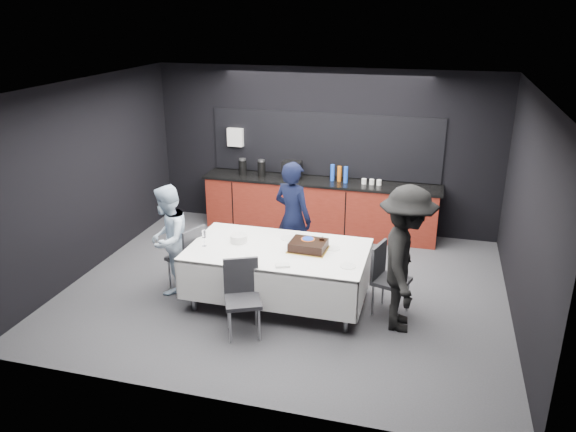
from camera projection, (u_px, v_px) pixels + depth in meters
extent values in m
plane|color=#424247|center=(286.00, 288.00, 7.93)|extent=(6.00, 6.00, 0.00)
cube|color=white|center=(286.00, 87.00, 6.95)|extent=(6.00, 5.00, 0.04)
cube|color=black|center=(324.00, 150.00, 9.70)|extent=(6.00, 0.04, 2.80)
cube|color=black|center=(214.00, 276.00, 5.18)|extent=(6.00, 0.04, 2.80)
cube|color=black|center=(88.00, 177.00, 8.18)|extent=(0.04, 5.00, 2.80)
cube|color=black|center=(528.00, 215.00, 6.70)|extent=(0.04, 5.00, 2.80)
cube|color=#61180F|center=(320.00, 207.00, 9.76)|extent=(4.00, 0.60, 0.90)
cube|color=black|center=(320.00, 182.00, 9.60)|extent=(4.10, 0.64, 0.04)
cube|color=black|center=(324.00, 145.00, 9.65)|extent=(4.00, 0.03, 1.10)
cube|color=white|center=(236.00, 137.00, 9.98)|extent=(0.28, 0.12, 0.32)
cylinder|color=black|center=(243.00, 167.00, 9.89)|extent=(0.14, 0.14, 0.26)
cylinder|color=black|center=(262.00, 169.00, 9.80)|extent=(0.14, 0.14, 0.26)
cube|color=black|center=(292.00, 170.00, 9.66)|extent=(0.32, 0.24, 0.30)
cylinder|color=blue|center=(332.00, 173.00, 9.54)|extent=(0.07, 0.07, 0.28)
cylinder|color=orange|center=(339.00, 174.00, 9.51)|extent=(0.07, 0.07, 0.26)
cylinder|color=blue|center=(346.00, 175.00, 9.41)|extent=(0.07, 0.07, 0.28)
cylinder|color=white|center=(364.00, 181.00, 9.39)|extent=(0.08, 0.08, 0.09)
cylinder|color=white|center=(372.00, 182.00, 9.36)|extent=(0.08, 0.08, 0.09)
cylinder|color=white|center=(379.00, 182.00, 9.33)|extent=(0.08, 0.08, 0.09)
cylinder|color=#99999E|center=(242.00, 159.00, 9.84)|extent=(0.12, 0.12, 0.03)
cylinder|color=#99999E|center=(261.00, 161.00, 9.75)|extent=(0.12, 0.12, 0.03)
cylinder|color=#99999E|center=(193.00, 284.00, 7.23)|extent=(0.06, 0.06, 0.75)
cylinder|color=#99999E|center=(222.00, 253.00, 8.14)|extent=(0.06, 0.06, 0.75)
cylinder|color=#99999E|center=(346.00, 304.00, 6.74)|extent=(0.06, 0.06, 0.75)
cylinder|color=#99999E|center=(359.00, 269.00, 7.64)|extent=(0.06, 0.06, 0.75)
cube|color=white|center=(278.00, 250.00, 7.30)|extent=(2.32, 1.32, 0.04)
cube|color=white|center=(263.00, 291.00, 6.81)|extent=(2.32, 0.02, 0.55)
cube|color=white|center=(291.00, 249.00, 7.98)|extent=(2.32, 0.02, 0.55)
cube|color=white|center=(197.00, 259.00, 7.68)|extent=(0.02, 1.32, 0.55)
cube|color=white|center=(365.00, 279.00, 7.11)|extent=(0.02, 1.32, 0.55)
cube|color=gold|center=(308.00, 249.00, 7.25)|extent=(0.51, 0.43, 0.01)
cube|color=black|center=(308.00, 246.00, 7.23)|extent=(0.47, 0.39, 0.10)
cube|color=black|center=(308.00, 242.00, 7.21)|extent=(0.47, 0.39, 0.01)
cylinder|color=#DF5A12|center=(308.00, 239.00, 7.27)|extent=(0.18, 0.18, 0.00)
cylinder|color=#1738B1|center=(308.00, 239.00, 7.27)|extent=(0.15, 0.15, 0.01)
sphere|color=black|center=(324.00, 238.00, 7.27)|extent=(0.04, 0.04, 0.04)
sphere|color=black|center=(325.00, 239.00, 7.23)|extent=(0.04, 0.04, 0.04)
sphere|color=black|center=(322.00, 239.00, 7.24)|extent=(0.04, 0.04, 0.04)
cylinder|color=white|center=(239.00, 238.00, 7.48)|extent=(0.22, 0.22, 0.10)
cylinder|color=white|center=(250.00, 258.00, 7.00)|extent=(0.19, 0.19, 0.01)
cylinder|color=white|center=(333.00, 248.00, 7.29)|extent=(0.18, 0.18, 0.01)
cylinder|color=white|center=(348.00, 266.00, 6.79)|extent=(0.20, 0.20, 0.01)
cylinder|color=white|center=(289.00, 238.00, 7.61)|extent=(0.22, 0.22, 0.01)
cube|color=white|center=(283.00, 265.00, 6.79)|extent=(0.20, 0.17, 0.03)
cylinder|color=white|center=(204.00, 246.00, 7.37)|extent=(0.06, 0.06, 0.00)
cylinder|color=white|center=(204.00, 242.00, 7.34)|extent=(0.01, 0.01, 0.12)
cylinder|color=white|center=(204.00, 234.00, 7.31)|extent=(0.05, 0.05, 0.10)
cube|color=#28282D|center=(186.00, 257.00, 7.82)|extent=(0.54, 0.54, 0.05)
cube|color=#28282D|center=(195.00, 244.00, 7.63)|extent=(0.18, 0.41, 0.45)
cylinder|color=#99999E|center=(187.00, 265.00, 8.12)|extent=(0.03, 0.03, 0.44)
cylinder|color=#99999E|center=(169.00, 274.00, 7.86)|extent=(0.03, 0.03, 0.44)
cylinder|color=#99999E|center=(204.00, 271.00, 7.94)|extent=(0.03, 0.03, 0.44)
cylinder|color=#99999E|center=(187.00, 280.00, 7.68)|extent=(0.03, 0.03, 0.44)
cube|color=#28282D|center=(391.00, 281.00, 7.14)|extent=(0.52, 0.52, 0.05)
cube|color=#28282D|center=(379.00, 260.00, 7.15)|extent=(0.16, 0.41, 0.45)
cylinder|color=#99999E|center=(398.00, 306.00, 7.01)|extent=(0.03, 0.03, 0.44)
cylinder|color=#99999E|center=(407.00, 295.00, 7.28)|extent=(0.03, 0.03, 0.44)
cylinder|color=#99999E|center=(373.00, 299.00, 7.17)|extent=(0.03, 0.03, 0.44)
cylinder|color=#99999E|center=(383.00, 289.00, 7.44)|extent=(0.03, 0.03, 0.44)
cube|color=#28282D|center=(243.00, 301.00, 6.66)|extent=(0.56, 0.56, 0.05)
cube|color=#28282D|center=(241.00, 275.00, 6.75)|extent=(0.40, 0.21, 0.45)
cylinder|color=#99999E|center=(230.00, 327.00, 6.56)|extent=(0.03, 0.03, 0.44)
cylinder|color=#99999E|center=(259.00, 324.00, 6.61)|extent=(0.03, 0.03, 0.44)
cylinder|color=#99999E|center=(228.00, 312.00, 6.87)|extent=(0.03, 0.03, 0.44)
cylinder|color=#99999E|center=(256.00, 310.00, 6.93)|extent=(0.03, 0.03, 0.44)
imported|color=black|center=(293.00, 218.00, 8.15)|extent=(0.73, 0.61, 1.69)
imported|color=#C6E0F9|center=(168.00, 239.00, 7.63)|extent=(0.65, 0.79, 1.52)
imported|color=black|center=(405.00, 259.00, 6.68)|extent=(0.76, 1.22, 1.82)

